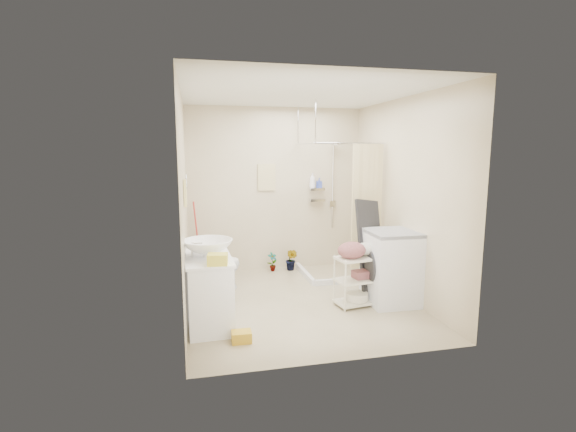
# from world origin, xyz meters

# --- Properties ---
(floor) EXTENTS (3.20, 3.20, 0.00)m
(floor) POSITION_xyz_m (0.00, 0.00, 0.00)
(floor) COLOR tan
(floor) RESTS_ON ground
(ceiling) EXTENTS (2.80, 3.20, 0.04)m
(ceiling) POSITION_xyz_m (0.00, 0.00, 2.60)
(ceiling) COLOR silver
(ceiling) RESTS_ON ground
(wall_back) EXTENTS (2.80, 0.04, 2.60)m
(wall_back) POSITION_xyz_m (0.00, 1.60, 1.30)
(wall_back) COLOR beige
(wall_back) RESTS_ON ground
(wall_front) EXTENTS (2.80, 0.04, 2.60)m
(wall_front) POSITION_xyz_m (0.00, -1.60, 1.30)
(wall_front) COLOR beige
(wall_front) RESTS_ON ground
(wall_left) EXTENTS (0.04, 3.20, 2.60)m
(wall_left) POSITION_xyz_m (-1.40, 0.00, 1.30)
(wall_left) COLOR beige
(wall_left) RESTS_ON ground
(wall_right) EXTENTS (0.04, 3.20, 2.60)m
(wall_right) POSITION_xyz_m (1.40, 0.00, 1.30)
(wall_right) COLOR beige
(wall_right) RESTS_ON ground
(vanity) EXTENTS (0.53, 0.90, 0.78)m
(vanity) POSITION_xyz_m (-1.16, -0.50, 0.39)
(vanity) COLOR white
(vanity) RESTS_ON ground
(sink) EXTENTS (0.68, 0.68, 0.19)m
(sink) POSITION_xyz_m (-1.16, -0.48, 0.87)
(sink) COLOR white
(sink) RESTS_ON vanity
(counter_basket) EXTENTS (0.22, 0.18, 0.11)m
(counter_basket) POSITION_xyz_m (-1.07, -0.85, 0.83)
(counter_basket) COLOR #EAE047
(counter_basket) RESTS_ON vanity
(floor_basket) EXTENTS (0.29, 0.23, 0.15)m
(floor_basket) POSITION_xyz_m (-0.86, -1.00, 0.08)
(floor_basket) COLOR gold
(floor_basket) RESTS_ON ground
(toilet) EXTENTS (0.69, 0.40, 0.71)m
(toilet) POSITION_xyz_m (-1.04, 0.75, 0.35)
(toilet) COLOR white
(toilet) RESTS_ON ground
(mop) EXTENTS (0.14, 0.14, 1.15)m
(mop) POSITION_xyz_m (-1.30, 1.52, 0.58)
(mop) COLOR red
(mop) RESTS_ON ground
(potted_plant_a) EXTENTS (0.19, 0.17, 0.31)m
(potted_plant_a) POSITION_xyz_m (-0.09, 1.41, 0.15)
(potted_plant_a) COLOR brown
(potted_plant_a) RESTS_ON ground
(potted_plant_b) EXTENTS (0.25, 0.25, 0.36)m
(potted_plant_b) POSITION_xyz_m (0.22, 1.39, 0.18)
(potted_plant_b) COLOR brown
(potted_plant_b) RESTS_ON ground
(hanging_towel) EXTENTS (0.28, 0.03, 0.42)m
(hanging_towel) POSITION_xyz_m (-0.15, 1.58, 1.50)
(hanging_towel) COLOR #CDC38B
(hanging_towel) RESTS_ON wall_back
(towel_ring) EXTENTS (0.04, 0.22, 0.34)m
(towel_ring) POSITION_xyz_m (-1.38, -0.20, 1.47)
(towel_ring) COLOR #FAED91
(towel_ring) RESTS_ON wall_left
(tp_holder) EXTENTS (0.08, 0.12, 0.14)m
(tp_holder) POSITION_xyz_m (-1.36, 0.05, 0.72)
(tp_holder) COLOR white
(tp_holder) RESTS_ON wall_left
(shower) EXTENTS (1.10, 1.10, 2.10)m
(shower) POSITION_xyz_m (0.85, 1.05, 1.05)
(shower) COLOR silver
(shower) RESTS_ON ground
(shampoo_bottle_a) EXTENTS (0.11, 0.11, 0.24)m
(shampoo_bottle_a) POSITION_xyz_m (0.59, 1.52, 1.44)
(shampoo_bottle_a) COLOR white
(shampoo_bottle_a) RESTS_ON shower
(shampoo_bottle_b) EXTENTS (0.09, 0.09, 0.16)m
(shampoo_bottle_b) POSITION_xyz_m (0.71, 1.52, 1.40)
(shampoo_bottle_b) COLOR #374BB1
(shampoo_bottle_b) RESTS_ON shower
(washing_machine) EXTENTS (0.65, 0.67, 0.93)m
(washing_machine) POSITION_xyz_m (1.14, -0.28, 0.46)
(washing_machine) COLOR silver
(washing_machine) RESTS_ON ground
(laundry_rack) EXTENTS (0.58, 0.40, 0.74)m
(laundry_rack) POSITION_xyz_m (0.67, -0.29, 0.37)
(laundry_rack) COLOR beige
(laundry_rack) RESTS_ON ground
(ironing_board) EXTENTS (0.39, 0.22, 1.32)m
(ironing_board) POSITION_xyz_m (0.95, -0.02, 0.66)
(ironing_board) COLOR black
(ironing_board) RESTS_ON ground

